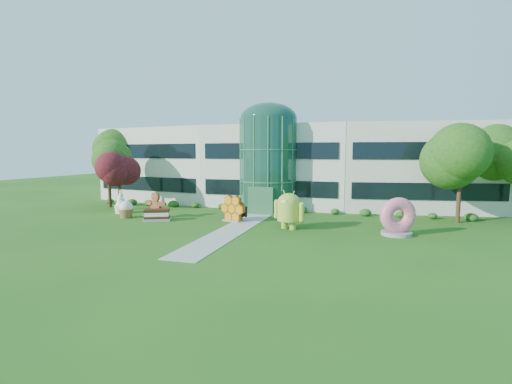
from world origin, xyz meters
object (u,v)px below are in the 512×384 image
(android_green, at_px, (289,208))
(donut, at_px, (397,216))
(android_black, at_px, (238,210))
(gingerbread, at_px, (156,205))

(android_green, height_order, donut, android_green)
(android_green, xyz_separation_m, donut, (8.26, 0.12, -0.28))
(donut, bearing_deg, android_green, 156.74)
(android_black, distance_m, gingerbread, 8.15)
(android_black, distance_m, donut, 13.51)
(android_green, relative_size, android_black, 1.63)
(android_black, bearing_deg, android_green, -10.93)
(donut, bearing_deg, android_black, 147.59)
(android_black, bearing_deg, gingerbread, -164.15)
(gingerbread, bearing_deg, donut, 9.91)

